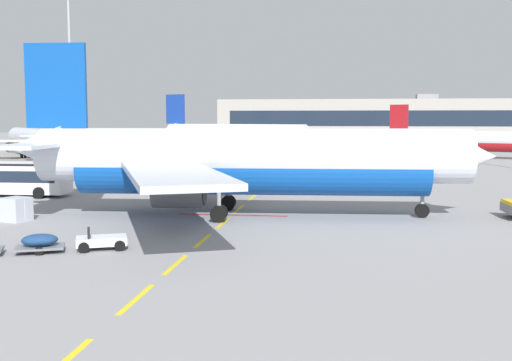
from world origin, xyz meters
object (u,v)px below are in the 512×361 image
(apron_shuttle_bus, at_px, (2,176))
(apron_light_mast_near, at_px, (70,59))
(airliner_far_right, at_px, (34,139))
(airliner_mid_left, at_px, (232,135))
(airliner_foreground, at_px, (243,160))
(uld_cargo_container, at_px, (16,209))
(airliner_far_center, at_px, (457,140))
(baggage_train, at_px, (40,243))

(apron_shuttle_bus, relative_size, apron_light_mast_near, 0.50)
(airliner_far_right, bearing_deg, airliner_mid_left, 16.39)
(airliner_foreground, relative_size, uld_cargo_container, 17.61)
(airliner_foreground, relative_size, airliner_far_right, 1.42)
(airliner_mid_left, relative_size, apron_light_mast_near, 1.29)
(airliner_far_center, height_order, baggage_train, airliner_far_center)
(airliner_far_center, height_order, uld_cargo_container, airliner_far_center)
(airliner_far_right, relative_size, uld_cargo_container, 12.40)
(airliner_far_center, distance_m, apron_shuttle_bus, 77.28)
(airliner_far_right, bearing_deg, airliner_far_center, 7.34)
(airliner_foreground, height_order, airliner_far_right, airliner_foreground)
(airliner_far_right, bearing_deg, apron_light_mast_near, -49.45)
(airliner_foreground, height_order, apron_light_mast_near, apron_light_mast_near)
(airliner_foreground, distance_m, airliner_mid_left, 69.05)
(apron_shuttle_bus, distance_m, baggage_train, 25.70)
(airliner_foreground, bearing_deg, airliner_mid_left, 100.93)
(airliner_mid_left, bearing_deg, uld_cargo_container, -91.37)
(airliner_mid_left, height_order, uld_cargo_container, airliner_mid_left)
(airliner_far_right, bearing_deg, apron_shuttle_bus, -64.99)
(airliner_far_right, distance_m, apron_shuttle_bus, 55.36)
(airliner_far_center, xyz_separation_m, baggage_train, (-34.77, -80.69, -2.45))
(airliner_mid_left, distance_m, uld_cargo_container, 72.30)
(airliner_far_right, distance_m, apron_light_mast_near, 26.31)
(apron_shuttle_bus, bearing_deg, airliner_far_right, 115.01)
(airliner_foreground, height_order, baggage_train, airliner_foreground)
(airliner_mid_left, bearing_deg, apron_shuttle_bus, -99.38)
(airliner_foreground, distance_m, apron_light_mast_near, 52.05)
(baggage_train, bearing_deg, apron_shuttle_bus, 124.42)
(airliner_foreground, distance_m, apron_shuttle_bus, 24.40)
(airliner_far_center, relative_size, apron_light_mast_near, 1.06)
(airliner_far_center, height_order, apron_light_mast_near, apron_light_mast_near)
(airliner_mid_left, bearing_deg, airliner_far_center, -0.63)
(airliner_far_center, bearing_deg, apron_shuttle_bus, -129.63)
(airliner_mid_left, xyz_separation_m, airliner_far_center, (39.37, -0.43, -0.66))
(airliner_foreground, xyz_separation_m, apron_light_mast_near, (-31.14, 40.18, 11.18))
(airliner_far_center, xyz_separation_m, apron_light_mast_near, (-57.42, -27.18, 12.15))
(airliner_far_center, distance_m, baggage_train, 87.90)
(apron_shuttle_bus, height_order, uld_cargo_container, apron_shuttle_bus)
(airliner_far_right, height_order, baggage_train, airliner_far_right)
(airliner_mid_left, xyz_separation_m, apron_shuttle_bus, (-9.91, -59.95, -1.89))
(uld_cargo_container, bearing_deg, airliner_far_center, 60.21)
(airliner_far_center, bearing_deg, baggage_train, -113.31)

